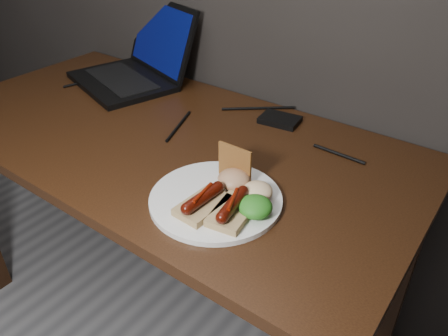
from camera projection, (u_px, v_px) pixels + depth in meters
desk at (163, 161)px, 1.24m from camera, size 1.40×0.70×0.75m
laptop at (136, 65)px, 1.49m from camera, size 0.44×0.43×0.25m
hard_drive at (280, 120)px, 1.24m from camera, size 0.12×0.09×0.02m
desk_cables at (201, 111)px, 1.30m from camera, size 0.99×0.39×0.01m
plate at (216, 199)px, 0.93m from camera, size 0.30×0.30×0.01m
bread_sausage_center at (203, 202)px, 0.89m from camera, size 0.08×0.12×0.04m
bread_sausage_right at (233, 209)px, 0.87m from camera, size 0.09×0.12×0.04m
crispbread at (235, 163)px, 0.96m from camera, size 0.08×0.01×0.08m
salad_greens at (255, 207)px, 0.87m from camera, size 0.07×0.07×0.04m
salsa_mound at (234, 179)px, 0.95m from camera, size 0.07×0.07×0.04m
coleslaw_mound at (258, 191)px, 0.92m from camera, size 0.06×0.06×0.04m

